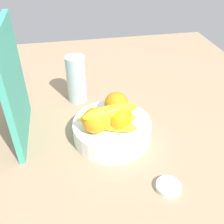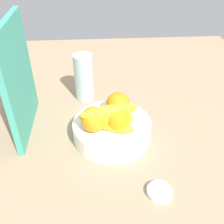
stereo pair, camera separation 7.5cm
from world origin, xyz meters
TOP-DOWN VIEW (x-y plane):
  - ground_plane at (0.00, 0.00)cm, footprint 180.00×140.00cm
  - fruit_bowl at (2.98, 1.66)cm, footprint 24.64×24.64cm
  - orange_front_left at (7.20, -0.57)cm, footprint 7.70×7.70cm
  - orange_front_right at (0.44, 7.21)cm, footprint 7.70×7.70cm
  - orange_center at (-0.35, -0.25)cm, footprint 7.70×7.70cm
  - banana_bunch at (0.09, 3.17)cm, footprint 11.03×18.50cm
  - cutting_board at (10.47, 29.37)cm, footprint 28.01×1.94cm
  - thermos_tumbler at (27.24, 10.58)cm, footprint 7.22×7.22cm
  - jar_lid at (-19.76, -8.97)cm, footprint 6.55×6.55cm

SIDE VIEW (x-z plane):
  - ground_plane at x=0.00cm, z-range -3.00..0.00cm
  - jar_lid at x=-19.76cm, z-range 0.00..1.55cm
  - fruit_bowl at x=2.98cm, z-range 0.00..6.12cm
  - thermos_tumbler at x=27.24cm, z-range 0.00..18.02cm
  - orange_front_left at x=7.20cm, z-range 6.12..13.82cm
  - orange_front_right at x=0.44cm, z-range 6.12..13.82cm
  - orange_center at x=-0.35cm, z-range 6.12..13.82cm
  - banana_bunch at x=0.09cm, z-range 6.12..14.52cm
  - cutting_board at x=10.47cm, z-range 0.00..36.00cm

